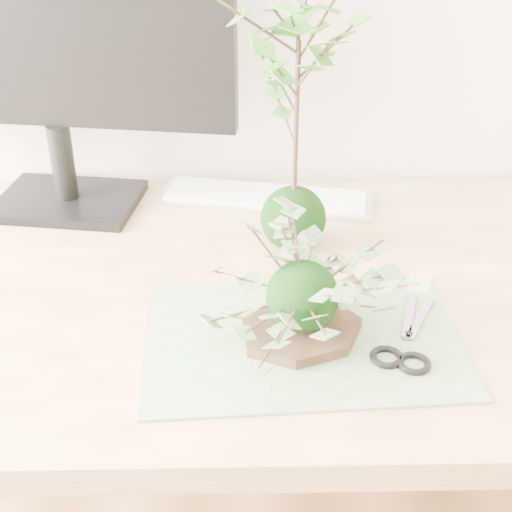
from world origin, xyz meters
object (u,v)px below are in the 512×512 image
(monitor, at_px, (44,27))
(maple_kokedama, at_px, (298,59))
(desk, at_px, (317,331))
(keyboard, at_px, (266,198))
(ivy_kokedama, at_px, (303,267))

(monitor, bearing_deg, maple_kokedama, -14.21)
(desk, distance_m, monitor, 0.63)
(desk, distance_m, keyboard, 0.29)
(desk, height_order, monitor, monitor)
(desk, distance_m, maple_kokedama, 0.40)
(ivy_kokedama, relative_size, keyboard, 0.74)
(desk, relative_size, keyboard, 4.08)
(desk, xyz_separation_m, ivy_kokedama, (-0.04, -0.13, 0.20))
(keyboard, bearing_deg, desk, -63.38)
(keyboard, bearing_deg, maple_kokedama, -65.23)
(ivy_kokedama, distance_m, monitor, 0.59)
(keyboard, xyz_separation_m, monitor, (-0.35, 0.00, 0.30))
(maple_kokedama, relative_size, keyboard, 1.08)
(ivy_kokedama, bearing_deg, keyboard, 94.72)
(desk, relative_size, maple_kokedama, 3.76)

